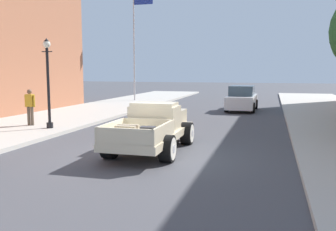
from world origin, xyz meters
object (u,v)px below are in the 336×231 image
Objects in this scene: street_lamp_near at (48,77)px; flagpole at (137,32)px; hotrod_truck_cream at (154,127)px; car_background_white at (242,99)px; pedestrian_sidewalk_left at (30,105)px.

flagpole is at bearing 96.29° from street_lamp_near.
hotrod_truck_cream is 13.05m from car_background_white.
street_lamp_near is at bearing -83.71° from flagpole.
hotrod_truck_cream is at bearing -67.63° from flagpole.
flagpole reaches higher than street_lamp_near.
hotrod_truck_cream is 19.49m from flagpole.
flagpole reaches higher than pedestrian_sidewalk_left.
pedestrian_sidewalk_left is (-6.81, 2.66, 0.33)m from hotrod_truck_cream.
pedestrian_sidewalk_left is 1.91m from street_lamp_near.
hotrod_truck_cream is at bearing -21.37° from pedestrian_sidewalk_left.
flagpole is (-7.17, 17.42, 5.02)m from hotrod_truck_cream.
car_background_white is at bearing 81.62° from hotrod_truck_cream.
hotrod_truck_cream is 3.01× the size of pedestrian_sidewalk_left.
pedestrian_sidewalk_left is at bearing 160.32° from street_lamp_near.
flagpole is (-9.07, 4.51, 5.00)m from car_background_white.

